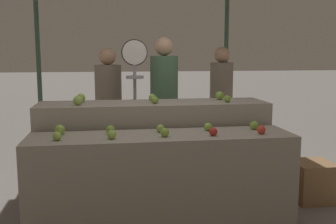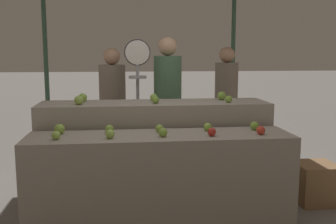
{
  "view_description": "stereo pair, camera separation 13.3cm",
  "coord_description": "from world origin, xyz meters",
  "px_view_note": "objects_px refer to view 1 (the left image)",
  "views": [
    {
      "loc": [
        -0.45,
        -3.27,
        1.52
      ],
      "look_at": [
        0.1,
        0.3,
        0.98
      ],
      "focal_mm": 42.0,
      "sensor_mm": 36.0,
      "label": 1
    },
    {
      "loc": [
        -0.32,
        -3.29,
        1.52
      ],
      "look_at": [
        0.1,
        0.3,
        0.98
      ],
      "focal_mm": 42.0,
      "sensor_mm": 36.0,
      "label": 2
    }
  ],
  "objects_px": {
    "wooden_crate_side": "(312,181)",
    "person_vendor_at_scale": "(164,96)",
    "person_customer_left": "(109,102)",
    "produce_scale": "(135,80)",
    "person_customer_right": "(221,96)"
  },
  "relations": [
    {
      "from": "person_vendor_at_scale",
      "to": "wooden_crate_side",
      "type": "height_order",
      "value": "person_vendor_at_scale"
    },
    {
      "from": "person_vendor_at_scale",
      "to": "person_customer_left",
      "type": "height_order",
      "value": "person_vendor_at_scale"
    },
    {
      "from": "person_vendor_at_scale",
      "to": "person_customer_right",
      "type": "relative_size",
      "value": 1.07
    },
    {
      "from": "wooden_crate_side",
      "to": "person_vendor_at_scale",
      "type": "bearing_deg",
      "value": 142.37
    },
    {
      "from": "produce_scale",
      "to": "person_customer_right",
      "type": "bearing_deg",
      "value": 31.38
    },
    {
      "from": "person_customer_left",
      "to": "produce_scale",
      "type": "bearing_deg",
      "value": 141.67
    },
    {
      "from": "person_customer_right",
      "to": "wooden_crate_side",
      "type": "height_order",
      "value": "person_customer_right"
    },
    {
      "from": "produce_scale",
      "to": "wooden_crate_side",
      "type": "height_order",
      "value": "produce_scale"
    },
    {
      "from": "person_customer_left",
      "to": "wooden_crate_side",
      "type": "relative_size",
      "value": 3.9
    },
    {
      "from": "person_vendor_at_scale",
      "to": "person_customer_left",
      "type": "distance_m",
      "value": 0.71
    },
    {
      "from": "person_customer_right",
      "to": "wooden_crate_side",
      "type": "distance_m",
      "value": 1.79
    },
    {
      "from": "person_customer_left",
      "to": "wooden_crate_side",
      "type": "distance_m",
      "value": 2.54
    },
    {
      "from": "produce_scale",
      "to": "person_customer_left",
      "type": "relative_size",
      "value": 1.06
    },
    {
      "from": "produce_scale",
      "to": "person_vendor_at_scale",
      "type": "bearing_deg",
      "value": 38.4
    },
    {
      "from": "person_vendor_at_scale",
      "to": "person_customer_left",
      "type": "xyz_separation_m",
      "value": [
        -0.68,
        0.19,
        -0.08
      ]
    }
  ]
}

